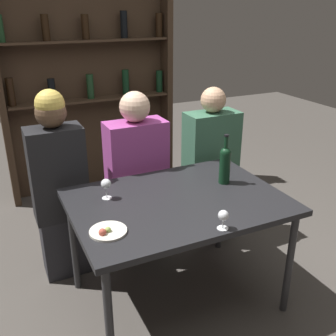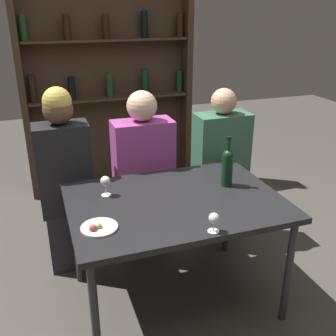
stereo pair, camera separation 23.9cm
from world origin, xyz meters
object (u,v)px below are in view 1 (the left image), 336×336
(wine_glass_1, at_px, (223,216))
(food_plate_0, at_px, (107,231))
(wine_bottle, at_px, (225,163))
(seated_person_left, at_px, (60,189))
(seated_person_right, at_px, (210,170))
(seated_person_center, at_px, (137,182))
(wine_glass_0, at_px, (106,185))

(wine_glass_1, xyz_separation_m, food_plate_0, (-0.55, 0.22, -0.06))
(wine_bottle, bearing_deg, wine_glass_1, -123.39)
(wine_glass_1, distance_m, seated_person_left, 1.21)
(seated_person_right, bearing_deg, seated_person_center, 180.00)
(food_plate_0, distance_m, seated_person_left, 0.81)
(wine_glass_1, distance_m, food_plate_0, 0.60)
(wine_glass_1, xyz_separation_m, seated_person_right, (0.54, 1.02, -0.23))
(food_plate_0, relative_size, seated_person_right, 0.16)
(wine_glass_1, height_order, seated_person_right, seated_person_right)
(seated_person_left, height_order, seated_person_center, seated_person_left)
(wine_bottle, distance_m, seated_person_right, 0.65)
(wine_glass_0, height_order, wine_glass_1, wine_glass_0)
(wine_glass_1, relative_size, seated_person_left, 0.08)
(food_plate_0, bearing_deg, seated_person_center, 59.69)
(food_plate_0, bearing_deg, seated_person_left, 96.57)
(seated_person_left, distance_m, seated_person_center, 0.56)
(wine_glass_0, bearing_deg, seated_person_center, 50.34)
(seated_person_left, bearing_deg, food_plate_0, -83.43)
(food_plate_0, xyz_separation_m, seated_person_right, (1.10, 0.80, -0.16))
(wine_glass_0, xyz_separation_m, seated_person_left, (-0.21, 0.43, -0.17))
(wine_glass_0, bearing_deg, food_plate_0, -106.91)
(wine_glass_0, distance_m, wine_glass_1, 0.73)
(seated_person_left, xyz_separation_m, seated_person_right, (1.19, -0.00, -0.07))
(wine_glass_0, relative_size, seated_person_left, 0.09)
(wine_bottle, distance_m, seated_person_left, 1.12)
(wine_glass_0, distance_m, seated_person_right, 1.10)
(wine_glass_1, distance_m, seated_person_right, 1.17)
(wine_glass_1, height_order, food_plate_0, wine_glass_1)
(wine_bottle, xyz_separation_m, seated_person_right, (0.23, 0.54, -0.29))
(wine_glass_0, bearing_deg, wine_bottle, -8.16)
(wine_bottle, bearing_deg, seated_person_center, 126.80)
(wine_glass_0, xyz_separation_m, food_plate_0, (-0.11, -0.37, -0.08))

